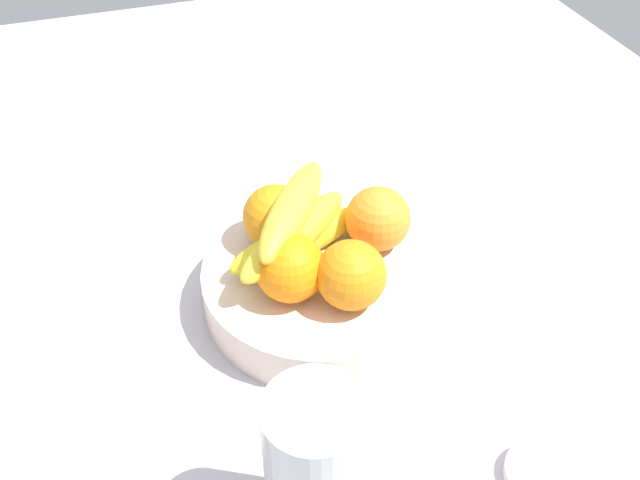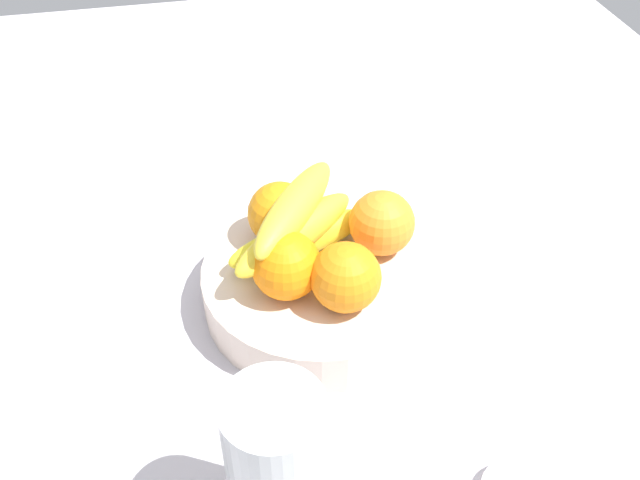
# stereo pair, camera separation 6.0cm
# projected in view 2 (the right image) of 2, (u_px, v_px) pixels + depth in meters

# --- Properties ---
(ground_plane) EXTENTS (1.80, 1.40, 0.03)m
(ground_plane) POSITION_uv_depth(u_px,v_px,m) (343.00, 324.00, 0.79)
(ground_plane) COLOR #B9B4BD
(fruit_bowl) EXTENTS (0.26, 0.26, 0.05)m
(fruit_bowl) POSITION_uv_depth(u_px,v_px,m) (320.00, 284.00, 0.78)
(fruit_bowl) COLOR beige
(fruit_bowl) RESTS_ON ground_plane
(orange_front_left) EXTENTS (0.07, 0.07, 0.07)m
(orange_front_left) POSITION_uv_depth(u_px,v_px,m) (346.00, 277.00, 0.70)
(orange_front_left) COLOR orange
(orange_front_left) RESTS_ON fruit_bowl
(orange_front_right) EXTENTS (0.07, 0.07, 0.07)m
(orange_front_right) POSITION_uv_depth(u_px,v_px,m) (382.00, 223.00, 0.76)
(orange_front_right) COLOR orange
(orange_front_right) RESTS_ON fruit_bowl
(orange_center) EXTENTS (0.07, 0.07, 0.07)m
(orange_center) POSITION_uv_depth(u_px,v_px,m) (280.00, 214.00, 0.77)
(orange_center) COLOR orange
(orange_center) RESTS_ON fruit_bowl
(orange_back_left) EXTENTS (0.07, 0.07, 0.07)m
(orange_back_left) POSITION_uv_depth(u_px,v_px,m) (286.00, 266.00, 0.71)
(orange_back_left) COLOR orange
(orange_back_left) RESTS_ON fruit_bowl
(banana_bunch) EXTENTS (0.16, 0.18, 0.08)m
(banana_bunch) POSITION_uv_depth(u_px,v_px,m) (297.00, 227.00, 0.75)
(banana_bunch) COLOR yellow
(banana_bunch) RESTS_ON fruit_bowl
(thermos_tumbler) EXTENTS (0.08, 0.08, 0.17)m
(thermos_tumbler) POSITION_uv_depth(u_px,v_px,m) (277.00, 472.00, 0.54)
(thermos_tumbler) COLOR #B9C0BF
(thermos_tumbler) RESTS_ON ground_plane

